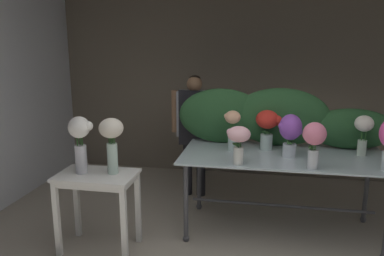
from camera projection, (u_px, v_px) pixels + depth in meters
The scene contains 14 objects.
ground_plane at pixel (234, 220), 4.48m from camera, with size 7.66×7.66×0.00m, color #9E9384.
wall_back at pixel (245, 81), 5.83m from camera, with size 5.83×0.12×2.90m, color #706656.
display_table_glass at pixel (282, 165), 4.06m from camera, with size 2.13×1.01×0.88m.
side_table_white at pixel (97, 186), 3.73m from camera, with size 0.76×0.48×0.79m.
florist at pixel (194, 123), 5.02m from camera, with size 0.61×0.24×1.62m.
foliage_backdrop at pixel (281, 120), 4.34m from camera, with size 2.42×0.30×0.66m.
vase_ivory_dahlias at pixel (364, 130), 3.96m from camera, with size 0.19×0.19×0.43m.
vase_scarlet_freesia at pixel (267, 125), 4.17m from camera, with size 0.28×0.25×0.44m.
vase_peach_peonies at pixel (233, 127), 4.14m from camera, with size 0.18×0.18×0.45m.
vase_violet_lilies at pixel (290, 132), 3.91m from camera, with size 0.25×0.23×0.45m.
vase_rosy_carnations at pixel (314, 139), 3.53m from camera, with size 0.22×0.21×0.45m.
vase_blush_roses at pixel (239, 140), 3.67m from camera, with size 0.23×0.22×0.38m.
vase_white_roses_tall at pixel (80, 139), 3.66m from camera, with size 0.24×0.21×0.56m.
vase_cream_lisianthus_tall at pixel (112, 137), 3.64m from camera, with size 0.23×0.23×0.55m.
Camera 1 is at (0.29, -2.41, 2.04)m, focal length 35.81 mm.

